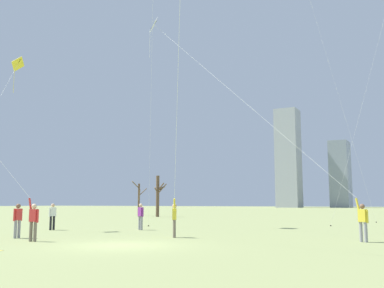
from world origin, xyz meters
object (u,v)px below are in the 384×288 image
Objects in this scene: bystander_strolling_midfield at (141,215)px; bare_tree_center at (139,198)px; kite_flyer_midfield_right_white at (286,149)px; kite_flyer_foreground_right_green at (11,189)px; bystander_far_off_by_trees at (53,215)px; kite_flyer_far_back_pink at (175,185)px; bare_tree_leftmost at (158,195)px; bystander_watching_nearby at (18,219)px.

bare_tree_center is at bearing 124.64° from bystander_strolling_midfield.
kite_flyer_midfield_right_white is 9.55× the size of bystander_strolling_midfield.
bystander_strolling_midfield is 0.36× the size of bare_tree_center.
kite_flyer_foreground_right_green is at bearing -142.46° from kite_flyer_midfield_right_white.
kite_flyer_foreground_right_green is at bearing -58.78° from bystander_far_off_by_trees.
kite_flyer_midfield_right_white is 9.55× the size of bystander_far_off_by_trees.
kite_flyer_far_back_pink is 9.50× the size of bystander_far_off_by_trees.
kite_flyer_midfield_right_white is 38.25m from bare_tree_center.
kite_flyer_midfield_right_white is at bearing 42.80° from kite_flyer_far_back_pink.
bystander_watching_nearby is at bearing -69.61° from bare_tree_leftmost.
bare_tree_center reaches higher than bystander_strolling_midfield.
kite_flyer_far_back_pink is 38.36m from bare_tree_center.
bystander_watching_nearby is at bearing -100.48° from bystander_strolling_midfield.
bystander_watching_nearby is (-11.14, -6.87, -3.48)m from kite_flyer_midfield_right_white.
kite_flyer_foreground_right_green is 38.62m from bare_tree_center.
bystander_watching_nearby and bystander_far_off_by_trees have the same top height.
kite_flyer_midfield_right_white is at bearing 5.30° from bystander_far_off_by_trees.
bystander_watching_nearby is 6.43m from bystander_far_off_by_trees.
bystander_far_off_by_trees is at bearing -72.07° from bare_tree_leftmost.
kite_flyer_foreground_right_green is 13.27m from kite_flyer_midfield_right_white.
bystander_strolling_midfield is 8.26m from bystander_watching_nearby.
kite_flyer_foreground_right_green reaches higher than bare_tree_center.
bystander_far_off_by_trees is 0.33× the size of bare_tree_leftmost.
kite_flyer_midfield_right_white is (4.22, 3.91, 1.90)m from kite_flyer_far_back_pink.
bare_tree_leftmost is 5.32m from bare_tree_center.
bystander_far_off_by_trees is (-10.20, 2.57, -1.58)m from kite_flyer_far_back_pink.
kite_flyer_midfield_right_white is 9.55× the size of bystander_watching_nearby.
bare_tree_leftmost is at bearing 123.35° from kite_flyer_far_back_pink.
bare_tree_leftmost reaches higher than bystander_strolling_midfield.
kite_flyer_far_back_pink is 9.50× the size of bystander_watching_nearby.
kite_flyer_midfield_right_white is at bearing -7.43° from bystander_strolling_midfield.
kite_flyer_foreground_right_green is 0.85× the size of kite_flyer_midfield_right_white.
kite_flyer_foreground_right_green reaches higher than bystander_strolling_midfield.
kite_flyer_midfield_right_white reaches higher than bystander_far_off_by_trees.
kite_flyer_far_back_pink reaches higher than bystander_watching_nearby.
bare_tree_center is at bearing 126.91° from kite_flyer_far_back_pink.
bystander_far_off_by_trees is at bearing 121.22° from kite_flyer_foreground_right_green.
kite_flyer_midfield_right_white reaches higher than bare_tree_center.
kite_flyer_midfield_right_white is at bearing -46.78° from bare_tree_leftmost.
kite_flyer_far_back_pink is at bearing -56.65° from bare_tree_leftmost.
bare_tree_center reaches higher than bystander_watching_nearby.
kite_flyer_far_back_pink is 7.65m from bystander_strolling_midfield.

